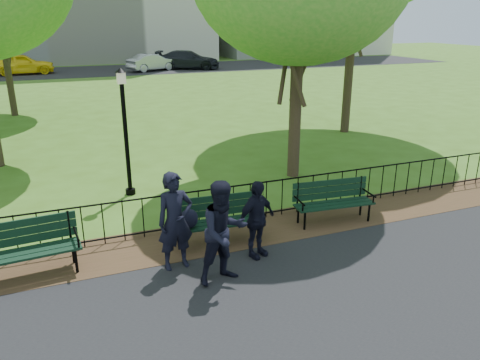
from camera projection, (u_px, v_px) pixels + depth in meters
name	position (u px, v px, depth m)	size (l,w,h in m)	color
ground	(221.00, 275.00, 8.41)	(120.00, 120.00, 0.00)	#395A17
dirt_strip	(197.00, 239.00, 9.72)	(60.00, 1.60, 0.01)	#362A16
far_street	(83.00, 71.00, 39.12)	(70.00, 9.00, 0.01)	black
iron_fence	(190.00, 209.00, 10.00)	(24.06, 0.06, 1.00)	black
park_bench_main	(208.00, 216.00, 9.33)	(1.88, 0.69, 1.05)	black
park_bench_left_a	(20.00, 244.00, 8.17)	(2.00, 0.77, 1.11)	black
park_bench_right_a	(332.00, 197.00, 10.43)	(1.84, 0.72, 1.02)	black
lamppost	(125.00, 128.00, 11.64)	(0.29, 0.29, 3.23)	black
person_left	(175.00, 221.00, 8.38)	(0.67, 0.44, 1.83)	black
person_mid	(224.00, 232.00, 7.92)	(0.89, 0.47, 1.84)	black
person_right	(256.00, 219.00, 8.81)	(0.89, 0.37, 1.53)	black
taxi	(22.00, 64.00, 36.80)	(1.92, 4.78, 1.63)	yellow
sedan_silver	(152.00, 62.00, 39.28)	(1.49, 4.27, 1.41)	#9C9EA4
sedan_dark	(188.00, 60.00, 40.65)	(2.20, 5.41, 1.57)	black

